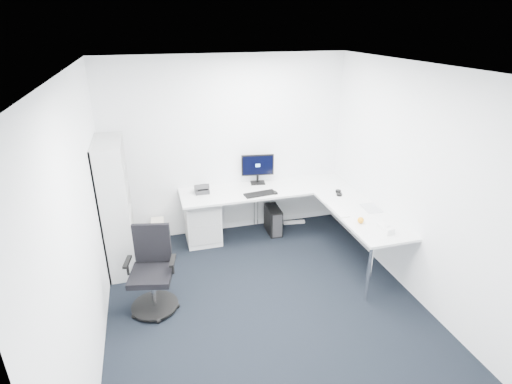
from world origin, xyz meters
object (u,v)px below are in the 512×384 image
object	(u,v)px
task_chair	(151,273)
laptop	(372,202)
monitor	(258,169)
bookshelf	(116,207)
l_desk	(276,221)

from	to	relation	value
task_chair	laptop	distance (m)	2.97
laptop	monitor	bearing A→B (deg)	137.50
bookshelf	monitor	distance (m)	2.14
l_desk	laptop	size ratio (longest dim) A/B	8.83
l_desk	bookshelf	bearing A→B (deg)	178.68
monitor	l_desk	bearing A→B (deg)	-71.28
laptop	bookshelf	bearing A→B (deg)	171.12
l_desk	bookshelf	xyz separation A→B (m)	(-2.17, 0.05, 0.50)
task_chair	bookshelf	bearing A→B (deg)	121.32
l_desk	task_chair	distance (m)	2.08
bookshelf	monitor	bearing A→B (deg)	14.53
monitor	bookshelf	bearing A→B (deg)	-157.41
bookshelf	laptop	size ratio (longest dim) A/B	5.87
laptop	task_chair	bearing A→B (deg)	-169.90
bookshelf	monitor	xyz separation A→B (m)	(2.06, 0.54, 0.13)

